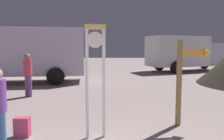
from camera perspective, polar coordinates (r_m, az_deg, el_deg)
name	(u,v)px	position (r m, az deg, el deg)	size (l,w,h in m)	color
standing_clock	(96,72)	(4.61, -4.08, -0.42)	(0.44, 0.17, 2.39)	white
arrow_sign	(192,69)	(5.71, 19.86, 0.23)	(0.88, 0.27, 2.09)	olive
backpack	(23,127)	(5.27, -21.94, -13.51)	(0.32, 0.23, 0.43)	#C44165
person_distant	(29,73)	(9.19, -20.69, -0.63)	(0.33, 0.33, 1.70)	#774590
box_truck_near	(26,53)	(13.05, -21.26, 4.09)	(7.19, 3.17, 2.97)	silver
box_truck_far	(185,52)	(19.04, 18.37, 4.39)	(7.04, 4.46, 2.83)	silver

